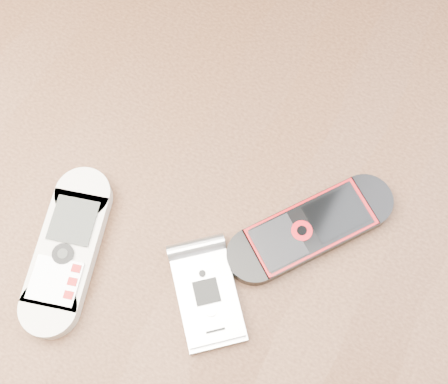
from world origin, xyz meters
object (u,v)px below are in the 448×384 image
at_px(motorola_razr, 207,296).
at_px(table, 220,227).
at_px(nokia_black_red, 310,229).
at_px(nokia_white, 67,250).

bearing_deg(motorola_razr, table, 70.61).
distance_m(table, nokia_black_red, 0.15).
bearing_deg(nokia_white, nokia_black_red, 16.88).
height_order(nokia_white, nokia_black_red, nokia_white).
bearing_deg(nokia_black_red, motorola_razr, -83.13).
distance_m(table, motorola_razr, 0.15).
relative_size(table, nokia_white, 7.46).
bearing_deg(table, nokia_black_red, 3.76).
bearing_deg(nokia_black_red, table, -140.89).
xyz_separation_m(table, motorola_razr, (0.04, -0.09, 0.11)).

